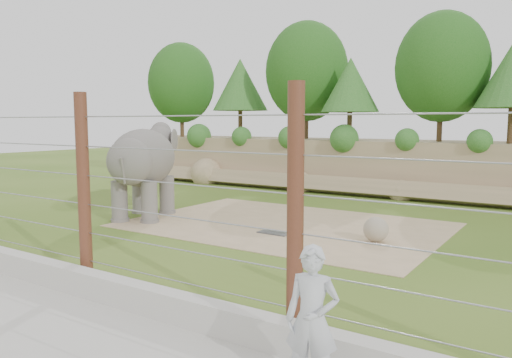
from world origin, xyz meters
The scene contains 9 objects.
ground centered at (0.00, 0.00, 0.00)m, with size 90.00×90.00×0.00m, color #3F621A.
back_embankment centered at (0.59, 12.68, 3.97)m, with size 30.00×5.52×8.77m.
dirt_patch centered at (0.50, 3.00, 0.01)m, with size 10.00×7.00×0.02m, color tan.
drain_grate centered at (0.89, 1.73, 0.04)m, with size 1.00×0.60×0.03m, color #262628.
elephant centered at (-4.36, 1.38, 1.65)m, with size 1.75×4.08×3.30m, color #5B5652, non-canonical shape.
stone_ball centered at (3.84, 2.33, 0.38)m, with size 0.71×0.71×0.71m, color gray.
retaining_wall centered at (0.00, -5.00, 0.25)m, with size 26.00×0.35×0.50m, color beige.
barrier_fence centered at (0.00, -4.50, 2.00)m, with size 20.26×0.26×4.00m.
zookeeper centered at (5.93, -5.73, 0.95)m, with size 0.68×0.45×1.88m, color #A9AFB3.
Camera 1 is at (8.62, -11.08, 3.39)m, focal length 35.00 mm.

